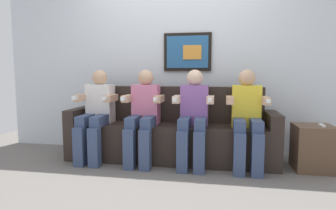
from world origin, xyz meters
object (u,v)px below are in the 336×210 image
(side_table_right, at_px, (313,148))
(spare_remote_on_table, at_px, (322,125))
(person_leftmost, at_px, (97,111))
(person_right_center, at_px, (194,114))
(person_left_center, at_px, (144,112))
(person_rightmost, at_px, (247,115))
(couch, at_px, (171,135))

(side_table_right, height_order, spare_remote_on_table, spare_remote_on_table)
(person_leftmost, height_order, person_right_center, same)
(person_left_center, height_order, spare_remote_on_table, person_left_center)
(person_leftmost, bearing_deg, person_rightmost, 0.01)
(couch, distance_m, person_leftmost, 0.96)
(spare_remote_on_table, bearing_deg, person_right_center, -178.99)
(person_rightmost, bearing_deg, person_right_center, -179.96)
(couch, distance_m, person_rightmost, 0.96)
(person_leftmost, height_order, side_table_right, person_leftmost)
(person_rightmost, bearing_deg, couch, 169.31)
(person_rightmost, relative_size, side_table_right, 2.22)
(person_left_center, xyz_separation_m, person_right_center, (0.60, 0.00, 0.00))
(couch, xyz_separation_m, person_rightmost, (0.89, -0.17, 0.29))
(person_left_center, xyz_separation_m, spare_remote_on_table, (1.98, 0.02, -0.10))
(person_left_center, relative_size, side_table_right, 2.22)
(person_rightmost, bearing_deg, spare_remote_on_table, 1.73)
(person_leftmost, xyz_separation_m, person_left_center, (0.60, 0.00, 0.00))
(person_left_center, bearing_deg, side_table_right, 1.84)
(person_right_center, distance_m, side_table_right, 1.36)
(person_leftmost, distance_m, person_left_center, 0.60)
(couch, distance_m, person_right_center, 0.45)
(person_leftmost, xyz_separation_m, person_right_center, (1.19, 0.00, 0.00))
(person_leftmost, distance_m, person_rightmost, 1.79)
(person_right_center, xyz_separation_m, spare_remote_on_table, (1.38, 0.02, -0.10))
(side_table_right, bearing_deg, couch, 176.19)
(person_right_center, distance_m, person_rightmost, 0.60)
(person_right_center, bearing_deg, person_rightmost, 0.04)
(spare_remote_on_table, bearing_deg, person_leftmost, -179.46)
(person_right_center, height_order, spare_remote_on_table, person_right_center)
(person_rightmost, xyz_separation_m, side_table_right, (0.72, 0.06, -0.36))
(person_leftmost, distance_m, side_table_right, 2.53)
(person_left_center, height_order, person_right_center, same)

